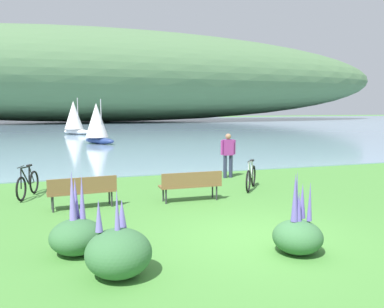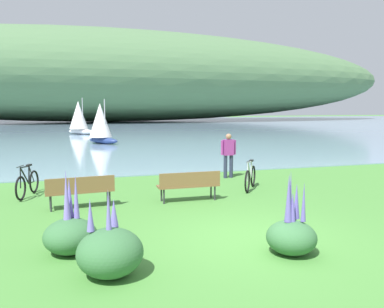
% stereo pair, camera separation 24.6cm
% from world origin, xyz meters
% --- Properties ---
extents(ground_plane, '(200.00, 200.00, 0.00)m').
position_xyz_m(ground_plane, '(0.00, 0.00, 0.00)').
color(ground_plane, '#478438').
extents(bay_water, '(180.00, 80.00, 0.04)m').
position_xyz_m(bay_water, '(0.00, 47.96, 0.02)').
color(bay_water, '#7A99B2').
rests_on(bay_water, ground).
extents(distant_hillside, '(113.49, 28.00, 16.32)m').
position_xyz_m(distant_hillside, '(3.00, 65.81, 8.20)').
color(distant_hillside, '#4C7047').
rests_on(distant_hillside, bay_water).
extents(park_bench_near_camera, '(1.80, 0.49, 0.88)m').
position_xyz_m(park_bench_near_camera, '(-0.31, 3.43, 0.52)').
color(park_bench_near_camera, brown).
rests_on(park_bench_near_camera, ground).
extents(park_bench_further_along, '(1.84, 0.65, 0.88)m').
position_xyz_m(park_bench_further_along, '(-3.33, 3.52, 0.52)').
color(park_bench_further_along, brown).
rests_on(park_bench_further_along, ground).
extents(bicycle_leaning_near_bench, '(0.52, 1.72, 1.01)m').
position_xyz_m(bicycle_leaning_near_bench, '(-4.86, 5.45, 0.40)').
color(bicycle_leaning_near_bench, black).
rests_on(bicycle_leaning_near_bench, ground).
extents(bicycle_beside_path, '(1.07, 1.48, 1.01)m').
position_xyz_m(bicycle_beside_path, '(2.11, 4.46, 0.40)').
color(bicycle_beside_path, black).
rests_on(bicycle_beside_path, ground).
extents(person_at_shoreline, '(0.61, 0.22, 1.71)m').
position_xyz_m(person_at_shoreline, '(2.21, 6.64, 0.98)').
color(person_at_shoreline, '#282D47').
rests_on(person_at_shoreline, ground).
extents(echium_bush_closest_to_camera, '(0.99, 0.99, 1.55)m').
position_xyz_m(echium_bush_closest_to_camera, '(-3.57, 0.17, 0.39)').
color(echium_bush_closest_to_camera, '#386B3D').
rests_on(echium_bush_closest_to_camera, ground).
extents(echium_bush_beside_closest, '(1.08, 1.08, 1.45)m').
position_xyz_m(echium_bush_beside_closest, '(-2.95, -1.07, 0.41)').
color(echium_bush_beside_closest, '#386B3D').
rests_on(echium_bush_beside_closest, ground).
extents(echium_bush_mid_cluster, '(0.93, 0.93, 1.57)m').
position_xyz_m(echium_bush_mid_cluster, '(0.38, -1.05, 0.37)').
color(echium_bush_mid_cluster, '#386B3D').
rests_on(echium_bush_mid_cluster, ground).
extents(sailboat_nearest_to_shore, '(2.90, 2.75, 3.55)m').
position_xyz_m(sailboat_nearest_to_shore, '(-2.99, 32.80, 1.71)').
color(sailboat_nearest_to_shore, white).
rests_on(sailboat_nearest_to_shore, bay_water).
extents(sailboat_toward_hillside, '(2.50, 2.65, 3.23)m').
position_xyz_m(sailboat_toward_hillside, '(-1.59, 22.07, 1.56)').
color(sailboat_toward_hillside, navy).
rests_on(sailboat_toward_hillside, bay_water).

